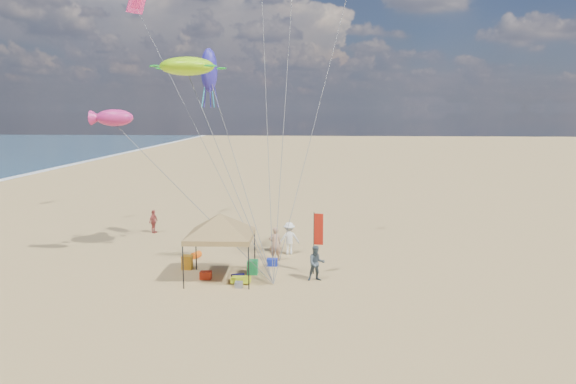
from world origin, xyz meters
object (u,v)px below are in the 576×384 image
cooler_blue (272,262)px  beach_cart (241,280)px  feather_flag (317,233)px  cooler_red (206,275)px  person_far_a (153,221)px  person_near_b (316,263)px  canopy_tent (220,216)px  person_near_c (289,238)px  person_near_a (275,244)px  chair_yellow (187,262)px  chair_green (253,267)px

cooler_blue → beach_cart: size_ratio=0.60×
feather_flag → cooler_blue: 3.28m
cooler_blue → beach_cart: 3.28m
cooler_red → person_far_a: bearing=120.2°
person_near_b → cooler_blue: bearing=122.8°
feather_flag → beach_cart: size_ratio=3.46×
canopy_tent → person_near_c: (2.94, 4.80, -2.18)m
feather_flag → person_near_a: size_ratio=1.67×
cooler_red → beach_cart: cooler_red is taller
chair_yellow → person_near_a: person_near_a is taller
cooler_red → chair_yellow: 2.08m
cooler_red → person_near_c: person_near_c is taller
beach_cart → person_far_a: size_ratio=0.59×
chair_yellow → beach_cart: (3.11, -2.18, -0.15)m
cooler_blue → person_near_a: 1.21m
person_near_a → cooler_blue: bearing=71.3°
person_near_b → person_far_a: person_near_b is taller
cooler_blue → beach_cart: bearing=-110.8°
cooler_red → person_near_a: (3.03, 3.44, 0.74)m
chair_green → person_far_a: size_ratio=0.46×
feather_flag → cooler_red: bearing=-167.3°
feather_flag → cooler_blue: feather_flag is taller
cooler_red → chair_green: (2.14, 0.99, 0.16)m
cooler_blue → person_near_c: 2.59m
feather_flag → person_near_c: (-1.64, 3.68, -1.17)m
cooler_blue → person_near_b: 3.37m
beach_cart → cooler_red: bearing=162.2°
beach_cart → chair_yellow: bearing=144.9°
cooler_blue → person_near_c: (0.72, 2.38, 0.72)m
person_near_a → person_far_a: size_ratio=1.21×
cooler_red → cooler_blue: size_ratio=1.00×
chair_yellow → person_near_b: person_near_b is taller
person_near_a → person_near_b: 4.00m
chair_yellow → person_near_c: 5.99m
feather_flag → cooler_red: 5.76m
chair_yellow → person_near_b: (6.61, -1.46, 0.50)m
person_near_a → person_near_b: (2.27, -3.29, -0.08)m
canopy_tent → person_far_a: bearing=123.6°
beach_cart → feather_flag: bearing=26.7°
cooler_blue → person_far_a: 11.11m
feather_flag → chair_yellow: feather_flag is taller
canopy_tent → chair_green: 3.21m
cooler_red → person_far_a: size_ratio=0.35×
cooler_red → person_near_b: person_near_b is taller
feather_flag → cooler_red: (-5.31, -1.19, -1.89)m
chair_green → cooler_red: bearing=-155.2°
feather_flag → chair_yellow: size_ratio=4.45×
feather_flag → person_near_c: bearing=114.0°
canopy_tent → chair_yellow: 3.75m
beach_cart → cooler_blue: bearing=69.2°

